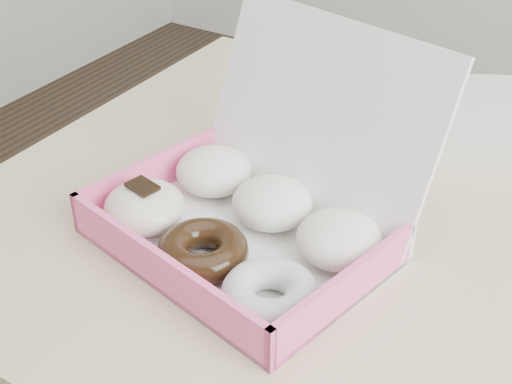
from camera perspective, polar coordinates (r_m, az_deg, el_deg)
The scene contains 3 objects.
table at distance 0.89m, azimuth 15.81°, elevation -8.77°, with size 1.20×0.80×0.75m.
donut_box at distance 0.81m, azimuth -0.60°, elevation -1.57°, with size 0.37×0.36×0.22m.
newspapers at distance 1.07m, azimuth 14.87°, elevation 5.73°, with size 0.27×0.22×0.04m, color silver.
Camera 1 is at (0.12, -0.66, 1.25)m, focal length 50.00 mm.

